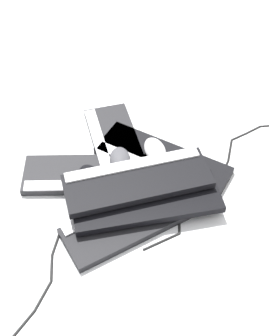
{
  "coord_description": "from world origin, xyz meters",
  "views": [
    {
      "loc": [
        0.84,
        -0.29,
        1.15
      ],
      "look_at": [
        -0.07,
        0.04,
        0.04
      ],
      "focal_mm": 50.0,
      "sensor_mm": 36.0,
      "label": 1
    }
  ],
  "objects": [
    {
      "name": "cable_0",
      "position": [
        0.0,
        0.35,
        0.0
      ],
      "size": [
        0.34,
        0.76,
        0.01
      ],
      "color": "black",
      "rests_on": "ground"
    },
    {
      "name": "mouse_0",
      "position": [
        -0.08,
        -0.1,
        0.05
      ],
      "size": [
        0.12,
        0.08,
        0.04
      ],
      "primitive_type": "ellipsoid",
      "rotation": [
        0.0,
        0.0,
        3.3
      ],
      "color": "black",
      "rests_on": "keyboard_3"
    },
    {
      "name": "keyboard_0",
      "position": [
        0.09,
        -0.01,
        0.01
      ],
      "size": [
        0.22,
        0.46,
        0.03
      ],
      "color": "black",
      "rests_on": "ground"
    },
    {
      "name": "mouse_1",
      "position": [
        -0.12,
        0.13,
        0.05
      ],
      "size": [
        0.11,
        0.07,
        0.04
      ],
      "primitive_type": "ellipsoid",
      "rotation": [
        0.0,
        0.0,
        3.09
      ],
      "color": "silver",
      "rests_on": "keyboard_1"
    },
    {
      "name": "keyboard_2",
      "position": [
        -0.18,
        0.03,
        0.01
      ],
      "size": [
        0.45,
        0.19,
        0.03
      ],
      "color": "#232326",
      "rests_on": "ground"
    },
    {
      "name": "keyboard_1",
      "position": [
        -0.09,
        0.15,
        0.01
      ],
      "size": [
        0.43,
        0.4,
        0.03
      ],
      "color": "black",
      "rests_on": "ground"
    },
    {
      "name": "keyboard_3",
      "position": [
        -0.11,
        -0.08,
        0.01
      ],
      "size": [
        0.29,
        0.46,
        0.03
      ],
      "color": "#232326",
      "rests_on": "ground"
    },
    {
      "name": "mouse_3",
      "position": [
        -0.11,
        0.01,
        0.05
      ],
      "size": [
        0.12,
        0.09,
        0.04
      ],
      "primitive_type": "ellipsoid",
      "rotation": [
        0.0,
        0.0,
        2.88
      ],
      "color": "#4C4C51",
      "rests_on": "keyboard_2"
    },
    {
      "name": "cable_1",
      "position": [
        0.31,
        -0.41,
        0.0
      ],
      "size": [
        0.5,
        0.41,
        0.01
      ],
      "color": "black",
      "rests_on": "ground"
    },
    {
      "name": "keyboard_5",
      "position": [
        0.0,
        0.03,
        0.07
      ],
      "size": [
        0.19,
        0.45,
        0.03
      ],
      "color": "black",
      "rests_on": "keyboard_4"
    },
    {
      "name": "keyboard_4",
      "position": [
        0.06,
        0.03,
        0.04
      ],
      "size": [
        0.22,
        0.46,
        0.03
      ],
      "color": "black",
      "rests_on": "keyboard_0"
    },
    {
      "name": "ground_plane",
      "position": [
        0.0,
        0.0,
        0.0
      ],
      "size": [
        3.2,
        3.2,
        0.0
      ],
      "primitive_type": "plane",
      "color": "white"
    }
  ]
}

